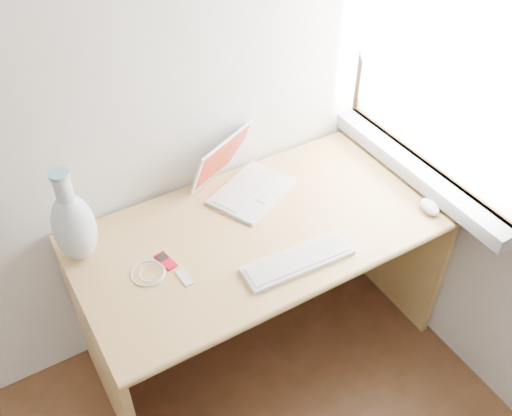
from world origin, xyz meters
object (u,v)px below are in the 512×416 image
laptop (247,178)px  desk (252,251)px  external_keyboard (298,261)px  vase (74,225)px

laptop → desk: bearing=-137.4°
desk → external_keyboard: size_ratio=3.46×
vase → external_keyboard: bearing=-33.2°
vase → desk: bearing=-9.9°
desk → laptop: 0.30m
laptop → vase: 0.69m
desk → external_keyboard: (0.01, -0.30, 0.22)m
desk → external_keyboard: external_keyboard is taller
desk → vase: bearing=170.1°
desk → laptop: bearing=67.3°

